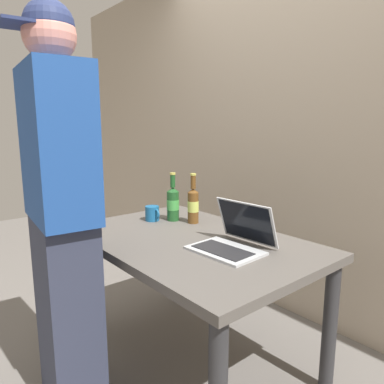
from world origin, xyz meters
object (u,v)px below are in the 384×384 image
object	(u,v)px
laptop	(233,239)
beer_bottle_brown	(173,203)
person_figure	(62,218)
beer_bottle_green	(193,204)
coffee_mug	(152,213)

from	to	relation	value
laptop	beer_bottle_brown	distance (m)	0.62
beer_bottle_brown	person_figure	world-z (taller)	person_figure
beer_bottle_green	beer_bottle_brown	bearing A→B (deg)	-155.83
beer_bottle_brown	coffee_mug	distance (m)	0.14
beer_bottle_green	person_figure	world-z (taller)	person_figure
person_figure	beer_bottle_green	bearing A→B (deg)	96.41
laptop	beer_bottle_brown	world-z (taller)	beer_bottle_brown
beer_bottle_brown	coffee_mug	size ratio (longest dim) A/B	2.50
coffee_mug	laptop	bearing A→B (deg)	0.62
person_figure	laptop	bearing A→B (deg)	59.82
beer_bottle_green	coffee_mug	size ratio (longest dim) A/B	2.54
laptop	coffee_mug	world-z (taller)	laptop
beer_bottle_green	person_figure	distance (m)	0.84
beer_bottle_green	beer_bottle_brown	size ratio (longest dim) A/B	1.01
beer_bottle_brown	coffee_mug	bearing A→B (deg)	-125.57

